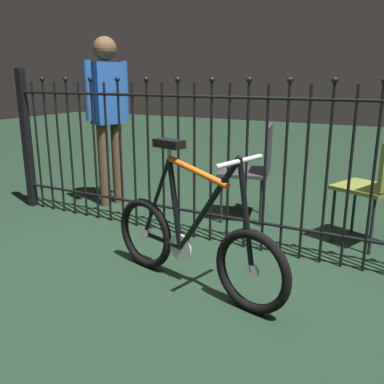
# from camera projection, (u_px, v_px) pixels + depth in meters

# --- Properties ---
(ground_plane) EXTENTS (20.00, 20.00, 0.00)m
(ground_plane) POSITION_uv_depth(u_px,v_px,m) (159.00, 279.00, 2.74)
(ground_plane) COLOR #192E1F
(iron_fence) EXTENTS (4.12, 0.07, 1.35)m
(iron_fence) POSITION_uv_depth(u_px,v_px,m) (207.00, 158.00, 3.23)
(iron_fence) COLOR black
(iron_fence) RESTS_ON ground
(bicycle) EXTENTS (1.33, 0.46, 0.91)m
(bicycle) POSITION_uv_depth(u_px,v_px,m) (192.00, 241.00, 2.57)
(bicycle) COLOR black
(bicycle) RESTS_ON ground
(chair_charcoal) EXTENTS (0.53, 0.53, 0.87)m
(chair_charcoal) POSITION_uv_depth(u_px,v_px,m) (254.00, 164.00, 3.77)
(chair_charcoal) COLOR black
(chair_charcoal) RESTS_ON ground
(chair_olive) EXTENTS (0.52, 0.52, 0.84)m
(chair_olive) POSITION_uv_depth(u_px,v_px,m) (376.00, 182.00, 3.15)
(chair_olive) COLOR black
(chair_olive) RESTS_ON ground
(person_visitor) EXTENTS (0.27, 0.45, 1.64)m
(person_visitor) POSITION_uv_depth(u_px,v_px,m) (108.00, 107.00, 4.12)
(person_visitor) COLOR #4C3823
(person_visitor) RESTS_ON ground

